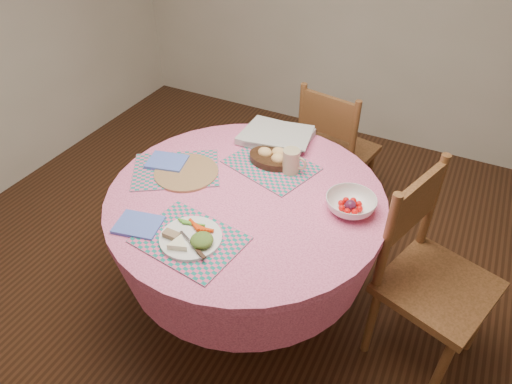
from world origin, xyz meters
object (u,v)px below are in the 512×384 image
Objects in this scene: fruit_bowl at (351,204)px; bread_bowl at (273,157)px; chair_right at (428,273)px; dinner_plate at (191,238)px; dining_table at (246,226)px; chair_back at (334,149)px; latte_mug at (292,161)px; wicker_trivet at (186,172)px.

bread_bowl is at bearing 158.67° from fruit_bowl.
chair_right is 1.04m from dinner_plate.
bread_bowl is at bearing 89.77° from dining_table.
chair_back reaches higher than latte_mug.
latte_mug is (0.11, -0.03, 0.03)m from bread_bowl.
fruit_bowl is at bearing 6.81° from wicker_trivet.
fruit_bowl is at bearing -22.65° from latte_mug.
latte_mug is 0.36m from fruit_bowl.
bread_bowl is (0.05, 0.64, 0.01)m from dinner_plate.
dining_table is 0.37m from latte_mug.
dining_table is 0.51m from fruit_bowl.
chair_back is 3.91× the size of bread_bowl.
bread_bowl is (0.32, 0.26, 0.03)m from wicker_trivet.
chair_back is at bearing 111.43° from fruit_bowl.
latte_mug is (0.00, -0.71, 0.34)m from chair_back.
dinner_plate is at bearing -105.09° from latte_mug.
dinner_plate reaches higher than wicker_trivet.
latte_mug reaches higher than fruit_bowl.
latte_mug reaches higher than dinner_plate.
dining_table is 0.83m from chair_right.
chair_right reaches higher than wicker_trivet.
chair_back reaches higher than dining_table.
chair_right is 1.08× the size of chair_back.
dinner_plate is (0.27, -0.37, 0.02)m from wicker_trivet.
chair_right reaches higher than dining_table.
bread_bowl reaches higher than wicker_trivet.
fruit_bowl is at bearing 43.29° from dinner_plate.
latte_mug is at bearing 64.73° from dining_table.
dining_table is at bearing -115.27° from latte_mug.
chair_right is 0.47m from fruit_bowl.
wicker_trivet is at bearing -173.19° from fruit_bowl.
wicker_trivet is 2.56× the size of latte_mug.
chair_right is at bearing 5.93° from fruit_bowl.
wicker_trivet is 0.46m from dinner_plate.
bread_bowl is at bearing 91.55° from chair_back.
bread_bowl is at bearing 99.15° from chair_right.
fruit_bowl reaches higher than wicker_trivet.
latte_mug is (0.44, 0.23, 0.06)m from wicker_trivet.
dining_table is at bearing -90.23° from bread_bowl.
dining_table is 5.39× the size of bread_bowl.
bread_bowl is 0.97× the size of fruit_bowl.
wicker_trivet is (-0.43, -0.94, 0.29)m from chair_back.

